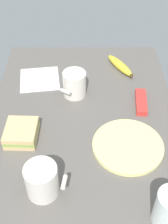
# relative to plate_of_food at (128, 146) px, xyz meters

# --- Properties ---
(tabletop) EXTENTS (0.90, 0.64, 0.02)m
(tabletop) POSITION_rel_plate_of_food_xyz_m (-0.13, -0.14, -0.02)
(tabletop) COLOR #5B5651
(tabletop) RESTS_ON ground
(plate_of_food) EXTENTS (0.22, 0.22, 0.01)m
(plate_of_food) POSITION_rel_plate_of_food_xyz_m (0.00, 0.00, 0.00)
(plate_of_food) COLOR #EAE58C
(plate_of_food) RESTS_ON tabletop
(coffee_mug_black) EXTENTS (0.11, 0.09, 0.09)m
(coffee_mug_black) POSITION_rel_plate_of_food_xyz_m (-0.25, -0.17, 0.04)
(coffee_mug_black) COLOR silver
(coffee_mug_black) RESTS_ON tabletop
(coffee_mug_milky) EXTENTS (0.09, 0.11, 0.10)m
(coffee_mug_milky) POSITION_rel_plate_of_food_xyz_m (0.15, -0.24, 0.04)
(coffee_mug_milky) COLOR silver
(coffee_mug_milky) RESTS_ON tabletop
(sandwich_main) EXTENTS (0.11, 0.10, 0.04)m
(sandwich_main) POSITION_rel_plate_of_food_xyz_m (-0.04, -0.33, 0.02)
(sandwich_main) COLOR #DBB77A
(sandwich_main) RESTS_ON tabletop
(banana) EXTENTS (0.16, 0.11, 0.03)m
(banana) POSITION_rel_plate_of_food_xyz_m (-0.41, 0.01, 0.01)
(banana) COLOR yellow
(banana) RESTS_ON tabletop
(snack_bar) EXTENTS (0.13, 0.05, 0.02)m
(snack_bar) POSITION_rel_plate_of_food_xyz_m (-0.20, 0.07, 0.00)
(snack_bar) COLOR red
(snack_bar) RESTS_ON tabletop
(paper_napkin) EXTENTS (0.17, 0.17, 0.00)m
(paper_napkin) POSITION_rel_plate_of_food_xyz_m (-0.34, -0.31, -0.00)
(paper_napkin) COLOR white
(paper_napkin) RESTS_ON tabletop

